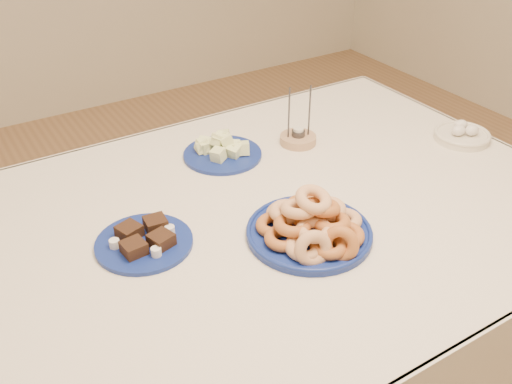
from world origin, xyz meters
TOP-DOWN VIEW (x-y plane):
  - dining_table at (0.00, 0.00)m, footprint 1.71×1.11m
  - donut_platter at (0.09, -0.15)m, footprint 0.38×0.38m
  - melon_plate at (0.10, 0.29)m, footprint 0.26×0.26m
  - brownie_plate at (-0.25, 0.03)m, footprint 0.23×0.23m
  - candle_holder at (0.33, 0.24)m, footprint 0.14×0.14m
  - egg_bowl at (0.76, 0.00)m, footprint 0.21×0.21m

SIDE VIEW (x-z plane):
  - dining_table at x=0.00m, z-range 0.27..1.02m
  - brownie_plate at x=-0.25m, z-range 0.74..0.78m
  - candle_holder at x=0.33m, z-range 0.68..0.86m
  - egg_bowl at x=0.76m, z-range 0.74..0.79m
  - melon_plate at x=0.10m, z-range 0.73..0.81m
  - donut_platter at x=0.09m, z-range 0.72..0.85m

